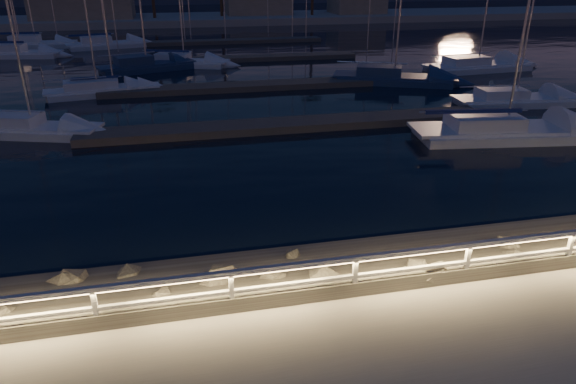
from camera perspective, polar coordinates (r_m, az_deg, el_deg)
name	(u,v)px	position (r m, az deg, el deg)	size (l,w,h in m)	color
ground	(429,283)	(13.72, 15.35, -9.77)	(400.00, 400.00, 0.00)	#A6A196
harbor_water	(249,79)	(42.43, -4.31, 12.38)	(400.00, 440.00, 0.60)	black
guard_rail	(429,257)	(13.29, 15.44, -7.03)	(44.11, 0.12, 1.06)	white
riprap	(451,254)	(15.67, 17.69, -6.56)	(41.10, 2.91, 1.32)	slate
floating_docks	(247,69)	(43.57, -4.59, 13.43)	(22.00, 36.00, 0.40)	#615750
far_shore	(208,16)	(84.51, -8.93, 18.72)	(160.00, 14.00, 5.20)	#A6A196
sailboat_a	(112,88)	(37.45, -19.01, 10.83)	(6.09, 2.31, 10.19)	silver
sailboat_b	(29,127)	(29.68, -26.82, 6.43)	(7.17, 4.02, 11.79)	silver
sailboat_d	(501,130)	(28.14, 22.61, 6.43)	(9.79, 4.12, 16.06)	silver
sailboat_e	(144,65)	(45.21, -15.69, 13.38)	(8.18, 4.78, 13.56)	navy
sailboat_f	(95,90)	(37.36, -20.67, 10.59)	(6.99, 3.15, 11.51)	silver
sailboat_g	(391,77)	(39.73, 11.39, 12.42)	(9.11, 5.94, 15.12)	navy
sailboat_h	(513,99)	(35.49, 23.68, 9.48)	(8.04, 3.12, 13.26)	silver
sailboat_i	(18,53)	(56.63, -27.77, 13.53)	(7.71, 3.38, 12.78)	silver
sailboat_k	(182,61)	(46.92, -11.70, 14.04)	(7.95, 4.69, 13.06)	silver
sailboat_l	(475,65)	(46.48, 20.10, 13.07)	(9.59, 3.67, 15.84)	silver
sailboat_m	(34,43)	(62.92, -26.40, 14.59)	(8.16, 2.89, 13.74)	silver
sailboat_n	(105,44)	(59.79, -19.67, 15.25)	(8.55, 4.42, 14.03)	silver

